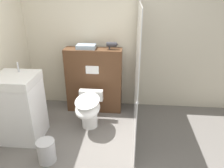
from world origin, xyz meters
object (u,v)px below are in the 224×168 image
hair_drier (112,45)px  toilet (89,109)px  waste_bin (47,151)px  sink_vanity (20,108)px

hair_drier → toilet: bearing=-118.4°
toilet → waste_bin: 0.91m
hair_drier → waste_bin: hair_drier is taller
waste_bin → sink_vanity: bearing=138.1°
toilet → sink_vanity: bearing=-161.2°
sink_vanity → hair_drier: 1.71m
toilet → hair_drier: size_ratio=3.32×
sink_vanity → waste_bin: 0.78m
waste_bin → toilet: bearing=62.2°
hair_drier → waste_bin: bearing=-118.1°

